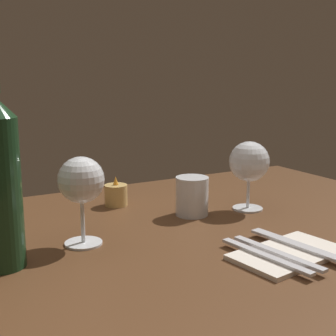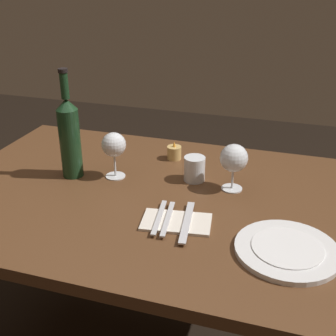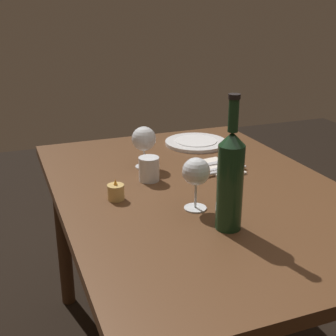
% 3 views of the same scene
% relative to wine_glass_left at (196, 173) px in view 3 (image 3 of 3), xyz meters
% --- Properties ---
extents(dining_table, '(1.30, 0.90, 0.74)m').
position_rel_wine_glass_left_xyz_m(dining_table, '(0.14, -0.08, -0.20)').
color(dining_table, '#56351E').
rests_on(dining_table, ground).
extents(wine_glass_left, '(0.08, 0.08, 0.16)m').
position_rel_wine_glass_left_xyz_m(wine_glass_left, '(0.00, 0.00, 0.00)').
color(wine_glass_left, white).
rests_on(wine_glass_left, dining_table).
extents(wine_glass_right, '(0.09, 0.09, 0.15)m').
position_rel_wine_glass_left_xyz_m(wine_glass_right, '(0.39, 0.03, -0.01)').
color(wine_glass_right, white).
rests_on(wine_glass_right, dining_table).
extents(wine_bottle, '(0.07, 0.07, 0.36)m').
position_rel_wine_glass_left_xyz_m(wine_bottle, '(-0.14, -0.03, 0.03)').
color(wine_bottle, '#19381E').
rests_on(wine_bottle, dining_table).
extents(water_tumbler, '(0.07, 0.07, 0.08)m').
position_rel_wine_glass_left_xyz_m(water_tumbler, '(0.26, 0.05, -0.07)').
color(water_tumbler, white).
rests_on(water_tumbler, dining_table).
extents(votive_candle, '(0.05, 0.05, 0.07)m').
position_rel_wine_glass_left_xyz_m(votive_candle, '(0.15, 0.20, -0.09)').
color(votive_candle, '#DBB266').
rests_on(votive_candle, dining_table).
extents(dinner_plate, '(0.26, 0.26, 0.02)m').
position_rel_wine_glass_left_xyz_m(dinner_plate, '(0.58, -0.26, -0.10)').
color(dinner_plate, white).
rests_on(dinner_plate, dining_table).
extents(folded_napkin, '(0.20, 0.14, 0.01)m').
position_rel_wine_glass_left_xyz_m(folded_napkin, '(0.28, -0.22, -0.11)').
color(folded_napkin, silver).
rests_on(folded_napkin, dining_table).
extents(fork_inner, '(0.04, 0.18, 0.00)m').
position_rel_wine_glass_left_xyz_m(fork_inner, '(0.25, -0.22, -0.10)').
color(fork_inner, silver).
rests_on(fork_inner, folded_napkin).
extents(fork_outer, '(0.04, 0.18, 0.00)m').
position_rel_wine_glass_left_xyz_m(fork_outer, '(0.23, -0.22, -0.10)').
color(fork_outer, silver).
rests_on(fork_outer, folded_napkin).
extents(table_knife, '(0.05, 0.21, 0.00)m').
position_rel_wine_glass_left_xyz_m(table_knife, '(0.31, -0.22, -0.10)').
color(table_knife, silver).
rests_on(table_knife, folded_napkin).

